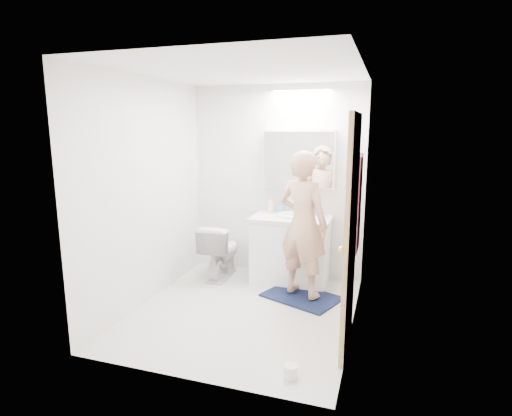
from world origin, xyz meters
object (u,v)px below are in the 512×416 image
at_px(vanity_cabinet, 291,251).
at_px(medicine_cabinet, 299,159).
at_px(toilet, 221,250).
at_px(toothbrush_cup, 312,211).
at_px(toilet_paper_roll, 291,371).
at_px(soap_bottle_b, 281,207).
at_px(soap_bottle_a, 270,205).
at_px(person, 303,224).

height_order(vanity_cabinet, medicine_cabinet, medicine_cabinet).
distance_m(vanity_cabinet, toilet, 0.89).
distance_m(toothbrush_cup, toilet_paper_roll, 2.27).
distance_m(toilet, soap_bottle_b, 0.94).
bearing_deg(soap_bottle_b, medicine_cabinet, 8.02).
height_order(vanity_cabinet, soap_bottle_a, soap_bottle_a).
bearing_deg(person, toilet, 4.79).
distance_m(soap_bottle_b, toothbrush_cup, 0.40).
height_order(toothbrush_cup, toilet_paper_roll, toothbrush_cup).
relative_size(vanity_cabinet, soap_bottle_b, 5.82).
bearing_deg(toilet_paper_roll, person, 98.64).
xyz_separation_m(person, toilet_paper_roll, (0.23, -1.49, -0.80)).
xyz_separation_m(vanity_cabinet, toilet, (-0.88, -0.11, -0.04)).
height_order(person, soap_bottle_a, person).
bearing_deg(vanity_cabinet, toilet_paper_roll, -76.61).
distance_m(medicine_cabinet, person, 0.95).
bearing_deg(toilet, vanity_cabinet, -173.57).
distance_m(toilet, person, 1.27).
distance_m(medicine_cabinet, soap_bottle_a, 0.67).
bearing_deg(toothbrush_cup, vanity_cabinet, -143.48).
bearing_deg(soap_bottle_a, toilet_paper_roll, -69.87).
relative_size(toilet, toilet_paper_roll, 6.33).
relative_size(soap_bottle_a, toilet_paper_roll, 1.85).
bearing_deg(soap_bottle_b, toilet_paper_roll, -73.20).
bearing_deg(soap_bottle_b, soap_bottle_a, -166.69).
bearing_deg(person, vanity_cabinet, -40.84).
bearing_deg(toilet, soap_bottle_a, -156.34).
height_order(vanity_cabinet, toothbrush_cup, toothbrush_cup).
height_order(toilet, toilet_paper_roll, toilet).
xyz_separation_m(medicine_cabinet, soap_bottle_a, (-0.34, -0.06, -0.58)).
xyz_separation_m(vanity_cabinet, toothbrush_cup, (0.22, 0.16, 0.48)).
bearing_deg(toilet_paper_roll, soap_bottle_b, 106.80).
xyz_separation_m(toilet, person, (1.12, -0.34, 0.50)).
relative_size(medicine_cabinet, person, 0.55).
bearing_deg(soap_bottle_b, toilet, -157.28).
bearing_deg(medicine_cabinet, soap_bottle_a, -169.98).
xyz_separation_m(toothbrush_cup, toilet_paper_roll, (0.25, -2.11, -0.82)).
xyz_separation_m(soap_bottle_b, toilet_paper_roll, (0.64, -2.13, -0.85)).
bearing_deg(toothbrush_cup, soap_bottle_b, 177.10).
relative_size(soap_bottle_a, toothbrush_cup, 1.88).
distance_m(person, soap_bottle_a, 0.81).
bearing_deg(vanity_cabinet, toilet, -172.58).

